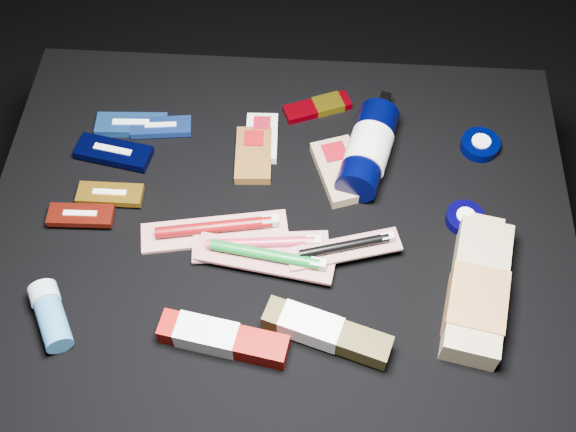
# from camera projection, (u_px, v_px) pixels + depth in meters

# --- Properties ---
(ground) EXTENTS (3.00, 3.00, 0.00)m
(ground) POSITION_uv_depth(u_px,v_px,m) (281.00, 328.00, 1.53)
(ground) COLOR black
(ground) RESTS_ON ground
(cloth_table) EXTENTS (0.98, 0.78, 0.40)m
(cloth_table) POSITION_uv_depth(u_px,v_px,m) (280.00, 284.00, 1.36)
(cloth_table) COLOR black
(cloth_table) RESTS_ON ground
(luna_bar_0) EXTENTS (0.13, 0.05, 0.02)m
(luna_bar_0) POSITION_uv_depth(u_px,v_px,m) (132.00, 125.00, 1.31)
(luna_bar_0) COLOR #2257B1
(luna_bar_0) RESTS_ON cloth_table
(luna_bar_1) EXTENTS (0.11, 0.05, 0.01)m
(luna_bar_1) POSITION_uv_depth(u_px,v_px,m) (161.00, 127.00, 1.30)
(luna_bar_1) COLOR #1E42A3
(luna_bar_1) RESTS_ON cloth_table
(luna_bar_2) EXTENTS (0.14, 0.07, 0.02)m
(luna_bar_2) POSITION_uv_depth(u_px,v_px,m) (114.00, 152.00, 1.27)
(luna_bar_2) COLOR black
(luna_bar_2) RESTS_ON cloth_table
(luna_bar_3) EXTENTS (0.11, 0.04, 0.01)m
(luna_bar_3) POSITION_uv_depth(u_px,v_px,m) (110.00, 194.00, 1.22)
(luna_bar_3) COLOR #AB7517
(luna_bar_3) RESTS_ON cloth_table
(luna_bar_4) EXTENTS (0.11, 0.04, 0.01)m
(luna_bar_4) POSITION_uv_depth(u_px,v_px,m) (81.00, 215.00, 1.19)
(luna_bar_4) COLOR maroon
(luna_bar_4) RESTS_ON cloth_table
(clif_bar_0) EXTENTS (0.07, 0.12, 0.02)m
(clif_bar_0) POSITION_uv_depth(u_px,v_px,m) (254.00, 153.00, 1.27)
(clif_bar_0) COLOR brown
(clif_bar_0) RESTS_ON cloth_table
(clif_bar_1) EXTENTS (0.06, 0.11, 0.02)m
(clif_bar_1) POSITION_uv_depth(u_px,v_px,m) (262.00, 136.00, 1.29)
(clif_bar_1) COLOR silver
(clif_bar_1) RESTS_ON cloth_table
(clif_bar_2) EXTENTS (0.11, 0.15, 0.02)m
(clif_bar_2) POSITION_uv_depth(u_px,v_px,m) (340.00, 168.00, 1.25)
(clif_bar_2) COLOR #977857
(clif_bar_2) RESTS_ON cloth_table
(power_bar) EXTENTS (0.13, 0.08, 0.02)m
(power_bar) POSITION_uv_depth(u_px,v_px,m) (321.00, 106.00, 1.33)
(power_bar) COLOR #7C0009
(power_bar) RESTS_ON cloth_table
(lotion_bottle) EXTENTS (0.11, 0.23, 0.07)m
(lotion_bottle) POSITION_uv_depth(u_px,v_px,m) (368.00, 149.00, 1.24)
(lotion_bottle) COLOR black
(lotion_bottle) RESTS_ON cloth_table
(cream_tin_upper) EXTENTS (0.07, 0.07, 0.02)m
(cream_tin_upper) POSITION_uv_depth(u_px,v_px,m) (480.00, 145.00, 1.28)
(cream_tin_upper) COLOR black
(cream_tin_upper) RESTS_ON cloth_table
(cream_tin_lower) EXTENTS (0.06, 0.06, 0.02)m
(cream_tin_lower) POSITION_uv_depth(u_px,v_px,m) (465.00, 218.00, 1.20)
(cream_tin_lower) COLOR black
(cream_tin_lower) RESTS_ON cloth_table
(bodywash_bottle) EXTENTS (0.13, 0.25, 0.05)m
(bodywash_bottle) POSITION_uv_depth(u_px,v_px,m) (477.00, 293.00, 1.10)
(bodywash_bottle) COLOR tan
(bodywash_bottle) RESTS_ON cloth_table
(deodorant_stick) EXTENTS (0.09, 0.11, 0.04)m
(deodorant_stick) POSITION_uv_depth(u_px,v_px,m) (50.00, 315.00, 1.09)
(deodorant_stick) COLOR teal
(deodorant_stick) RESTS_ON cloth_table
(toothbrush_pack_0) EXTENTS (0.25, 0.10, 0.03)m
(toothbrush_pack_0) POSITION_uv_depth(u_px,v_px,m) (217.00, 229.00, 1.18)
(toothbrush_pack_0) COLOR silver
(toothbrush_pack_0) RESTS_ON cloth_table
(toothbrush_pack_1) EXTENTS (0.22, 0.07, 0.02)m
(toothbrush_pack_1) POSITION_uv_depth(u_px,v_px,m) (263.00, 245.00, 1.16)
(toothbrush_pack_1) COLOR beige
(toothbrush_pack_1) RESTS_ON cloth_table
(toothbrush_pack_2) EXTENTS (0.23, 0.08, 0.02)m
(toothbrush_pack_2) POSITION_uv_depth(u_px,v_px,m) (267.00, 257.00, 1.14)
(toothbrush_pack_2) COLOR #BAB0AD
(toothbrush_pack_2) RESTS_ON cloth_table
(toothbrush_pack_3) EXTENTS (0.19, 0.09, 0.02)m
(toothbrush_pack_3) POSITION_uv_depth(u_px,v_px,m) (346.00, 247.00, 1.14)
(toothbrush_pack_3) COLOR #B9B1AD
(toothbrush_pack_3) RESTS_ON cloth_table
(toothpaste_carton_red) EXTENTS (0.20, 0.08, 0.04)m
(toothpaste_carton_red) POSITION_uv_depth(u_px,v_px,m) (218.00, 338.00, 1.07)
(toothpaste_carton_red) COLOR #7C0702
(toothpaste_carton_red) RESTS_ON cloth_table
(toothpaste_carton_green) EXTENTS (0.20, 0.10, 0.04)m
(toothpaste_carton_green) POSITION_uv_depth(u_px,v_px,m) (321.00, 330.00, 1.07)
(toothpaste_carton_green) COLOR #3E3615
(toothpaste_carton_green) RESTS_ON cloth_table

